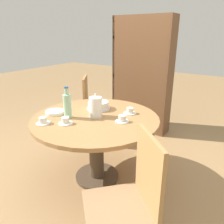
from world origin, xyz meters
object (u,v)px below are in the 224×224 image
Objects in this scene: water_bottle at (67,105)px; cup_c at (122,119)px; cup_a at (130,111)px; coffee_pot at (96,106)px; bookshelf at (141,76)px; chair_b at (95,108)px; chair_a at (128,200)px; cup_d at (43,121)px; cake_main at (98,105)px; cup_b at (65,121)px.

water_bottle is 0.54m from cup_c.
cup_c is at bearing -78.53° from cup_a.
coffee_pot is 1.83× the size of cup_c.
bookshelf is 5.54× the size of water_bottle.
chair_b reaches higher than cup_c.
cup_a is at bearing 162.88° from chair_a.
chair_a is at bearing -10.84° from cup_d.
cup_c is 1.00× the size of cup_d.
cake_main is 0.49m from cup_b.
cake_main reaches higher than cup_d.
water_bottle reaches higher than coffee_pot.
cup_b is 1.00× the size of cup_d.
bookshelf is 1.84m from cup_d.
chair_b is 7.14× the size of cup_a.
cup_d is (-0.17, -0.61, -0.01)m from cake_main.
chair_a is 0.54× the size of bookshelf.
cup_b is 1.00× the size of cup_c.
bookshelf reaches higher than cup_c.
cup_c is (0.51, -1.39, -0.13)m from bookshelf.
bookshelf reaches higher than chair_b.
cup_d is at bearing -110.47° from water_bottle.
chair_b is at bearing 131.52° from cake_main.
bookshelf is 1.26m from cup_a.
bookshelf is 1.49m from cup_c.
coffee_pot reaches higher than cup_a.
water_bottle is at bearing -139.73° from coffee_pot.
cup_b is at bearing -54.96° from water_bottle.
cup_a and cup_c have the same top height.
cup_b is (0.08, -0.12, -0.10)m from water_bottle.
cup_a is (0.46, -1.17, -0.13)m from bookshelf.
water_bottle reaches higher than cup_c.
chair_a is at bearing -20.02° from cup_b.
water_bottle is at bearing -102.67° from cake_main.
coffee_pot is 0.30m from cup_c.
cake_main reaches higher than cup_c.
water_bottle is 0.39m from cake_main.
cup_b is (0.00, -0.49, -0.01)m from cake_main.
cake_main is (0.08, 0.37, -0.09)m from water_bottle.
bookshelf is at bearing -60.91° from chair_b.
water_bottle reaches higher than cake_main.
bookshelf is at bearing 90.82° from water_bottle.
chair_b is 7.14× the size of cup_c.
chair_a reaches higher than cup_c.
chair_a reaches higher than cup_a.
chair_b reaches higher than cake_main.
coffee_pot is 1.83× the size of cup_d.
coffee_pot is 0.33m from cup_b.
chair_a reaches higher than cup_d.
chair_a is at bearing -39.79° from coffee_pot.
coffee_pot is at bearing 54.32° from cup_d.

